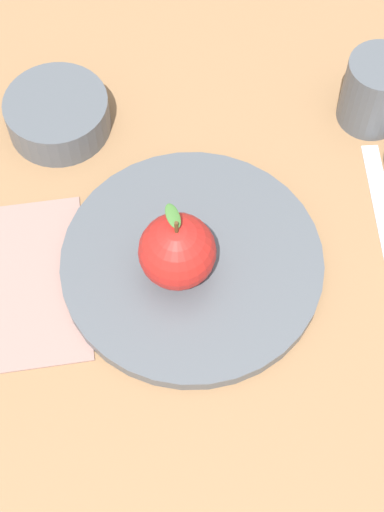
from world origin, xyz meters
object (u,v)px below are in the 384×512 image
object	(u,v)px
apple	(177,251)
linen_napkin	(16,283)
side_bowl	(57,112)
cup	(376,89)
dinner_plate	(192,262)

from	to	relation	value
apple	linen_napkin	bearing A→B (deg)	74.76
apple	side_bowl	distance (m)	0.23
cup	linen_napkin	world-z (taller)	cup
dinner_plate	side_bowl	bearing A→B (deg)	21.67
side_bowl	linen_napkin	distance (m)	0.20
side_bowl	cup	size ratio (longest dim) A/B	1.38
apple	dinner_plate	bearing A→B (deg)	-66.18
side_bowl	linen_napkin	world-z (taller)	side_bowl
dinner_plate	cup	size ratio (longest dim) A/B	3.19
dinner_plate	linen_napkin	xyz separation A→B (m)	(0.03, 0.17, -0.01)
dinner_plate	linen_napkin	bearing A→B (deg)	78.59
dinner_plate	linen_napkin	distance (m)	0.17
cup	apple	bearing A→B (deg)	115.90
dinner_plate	apple	xyz separation A→B (m)	(-0.01, 0.02, 0.04)
apple	linen_napkin	size ratio (longest dim) A/B	0.48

